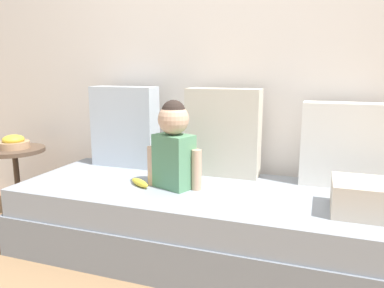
# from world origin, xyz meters

# --- Properties ---
(ground_plane) EXTENTS (12.00, 12.00, 0.00)m
(ground_plane) POSITION_xyz_m (0.00, 0.00, 0.00)
(ground_plane) COLOR #93704C
(back_wall) EXTENTS (5.44, 0.10, 2.54)m
(back_wall) POSITION_xyz_m (0.00, 0.54, 1.27)
(back_wall) COLOR silver
(back_wall) RESTS_ON ground
(couch) EXTENTS (2.24, 0.83, 0.40)m
(couch) POSITION_xyz_m (0.00, 0.00, 0.20)
(couch) COLOR gray
(couch) RESTS_ON ground
(throw_pillow_left) EXTENTS (0.45, 0.16, 0.55)m
(throw_pillow_left) POSITION_xyz_m (-0.70, 0.31, 0.67)
(throw_pillow_left) COLOR #B2BCC6
(throw_pillow_left) RESTS_ON couch
(throw_pillow_center) EXTENTS (0.46, 0.16, 0.54)m
(throw_pillow_center) POSITION_xyz_m (0.00, 0.31, 0.67)
(throw_pillow_center) COLOR beige
(throw_pillow_center) RESTS_ON couch
(throw_pillow_right) EXTENTS (0.45, 0.16, 0.48)m
(throw_pillow_right) POSITION_xyz_m (0.70, 0.31, 0.63)
(throw_pillow_right) COLOR silver
(throw_pillow_right) RESTS_ON couch
(toddler) EXTENTS (0.33, 0.21, 0.50)m
(toddler) POSITION_xyz_m (-0.19, -0.03, 0.65)
(toddler) COLOR #568E66
(toddler) RESTS_ON couch
(banana) EXTENTS (0.17, 0.13, 0.04)m
(banana) POSITION_xyz_m (-0.38, -0.08, 0.42)
(banana) COLOR yellow
(banana) RESTS_ON couch
(folded_blanket) EXTENTS (0.40, 0.28, 0.15)m
(folded_blanket) POSITION_xyz_m (0.84, -0.10, 0.47)
(folded_blanket) COLOR beige
(folded_blanket) RESTS_ON couch
(side_table) EXTENTS (0.43, 0.43, 0.49)m
(side_table) POSITION_xyz_m (-1.54, 0.16, 0.38)
(side_table) COLOR brown
(side_table) RESTS_ON ground
(fruit_bowl) EXTENTS (0.22, 0.22, 0.10)m
(fruit_bowl) POSITION_xyz_m (-1.54, 0.16, 0.53)
(fruit_bowl) COLOR tan
(fruit_bowl) RESTS_ON side_table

